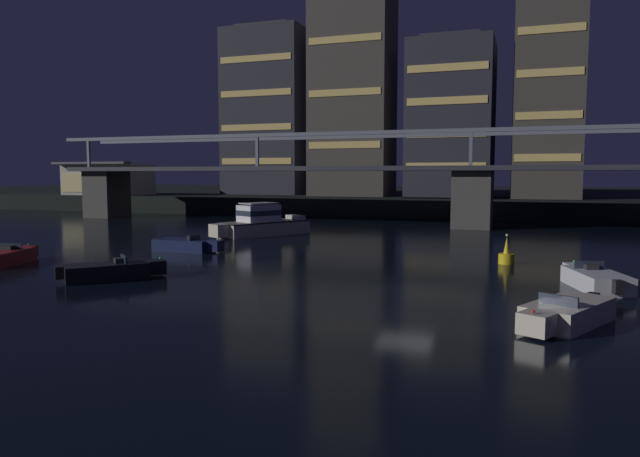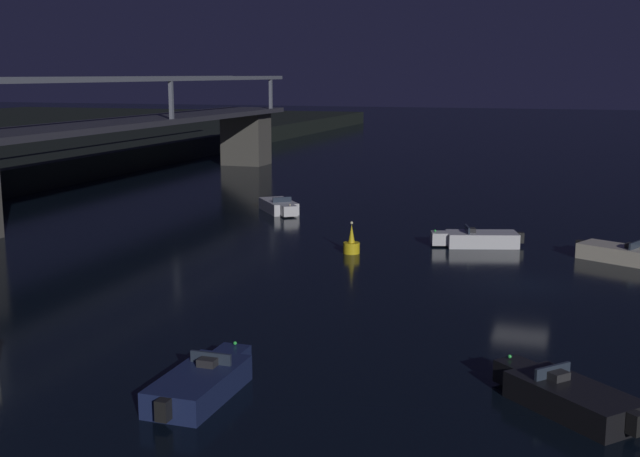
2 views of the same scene
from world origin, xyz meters
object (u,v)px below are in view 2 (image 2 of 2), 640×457
at_px(speedboat_mid_right, 478,239).
at_px(channel_buoy, 352,245).
at_px(speedboat_far_left, 623,254).
at_px(speedboat_near_center, 202,383).
at_px(speedboat_mid_left, 568,397).
at_px(speedboat_near_right, 279,206).

distance_m(speedboat_mid_right, channel_buoy, 7.48).
bearing_deg(channel_buoy, speedboat_far_left, -79.98).
height_order(speedboat_near_center, speedboat_mid_left, same).
xyz_separation_m(speedboat_near_right, speedboat_far_left, (-8.89, -22.48, 0.00)).
bearing_deg(speedboat_far_left, speedboat_near_center, 151.35).
height_order(speedboat_near_center, channel_buoy, channel_buoy).
height_order(speedboat_mid_left, speedboat_far_left, same).
height_order(speedboat_near_center, speedboat_near_right, same).
bearing_deg(channel_buoy, speedboat_mid_left, -147.20).
xyz_separation_m(speedboat_near_right, speedboat_mid_left, (-29.67, -20.38, 0.00)).
distance_m(speedboat_far_left, channel_buoy, 14.13).
distance_m(speedboat_mid_left, speedboat_mid_right, 23.06).
distance_m(speedboat_mid_left, speedboat_far_left, 20.89).
distance_m(speedboat_mid_left, channel_buoy, 21.79).
bearing_deg(speedboat_mid_left, speedboat_near_center, 102.51).
relative_size(speedboat_near_right, speedboat_far_left, 0.94).
bearing_deg(speedboat_mid_left, speedboat_mid_right, 13.88).
bearing_deg(speedboat_far_left, speedboat_near_right, 68.42).
xyz_separation_m(speedboat_far_left, channel_buoy, (-2.46, 13.91, 0.06)).
distance_m(speedboat_near_right, speedboat_far_left, 24.18).
bearing_deg(speedboat_near_center, speedboat_near_right, 17.11).
bearing_deg(speedboat_mid_right, speedboat_mid_left, -166.12).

